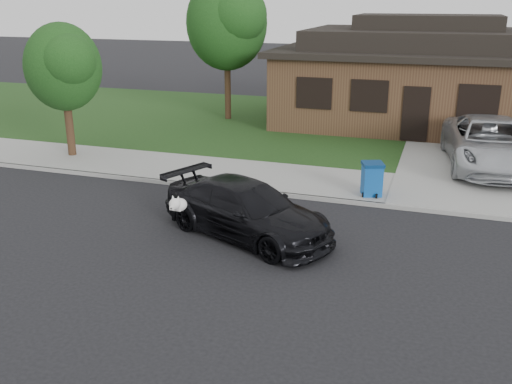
% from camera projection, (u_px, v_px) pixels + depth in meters
% --- Properties ---
extents(ground, '(120.00, 120.00, 0.00)m').
position_uv_depth(ground, '(209.00, 239.00, 13.61)').
color(ground, black).
rests_on(ground, ground).
extents(sidewalk, '(60.00, 3.00, 0.12)m').
position_uv_depth(sidewalk, '(270.00, 177.00, 18.08)').
color(sidewalk, gray).
rests_on(sidewalk, ground).
extents(curb, '(60.00, 0.12, 0.12)m').
position_uv_depth(curb, '(255.00, 192.00, 16.74)').
color(curb, gray).
rests_on(curb, ground).
extents(lawn, '(60.00, 13.00, 0.13)m').
position_uv_depth(lawn, '(323.00, 126.00, 25.27)').
color(lawn, '#193814').
rests_on(lawn, ground).
extents(driveway, '(4.50, 13.00, 0.14)m').
position_uv_depth(driveway, '(467.00, 154.00, 20.78)').
color(driveway, gray).
rests_on(driveway, ground).
extents(sedan, '(4.91, 3.49, 1.32)m').
position_uv_depth(sedan, '(246.00, 210.00, 13.61)').
color(sedan, black).
rests_on(sedan, ground).
extents(minivan, '(3.26, 6.01, 1.60)m').
position_uv_depth(minivan, '(491.00, 143.00, 18.66)').
color(minivan, silver).
rests_on(minivan, driveway).
extents(recycling_bin, '(0.73, 0.73, 0.95)m').
position_uv_depth(recycling_bin, '(372.00, 179.00, 16.14)').
color(recycling_bin, '#0E4B9E').
rests_on(recycling_bin, sidewalk).
extents(house, '(12.60, 8.60, 4.65)m').
position_uv_depth(house, '(423.00, 77.00, 25.20)').
color(house, '#422B1C').
rests_on(house, ground).
extents(tree_0, '(3.78, 3.60, 6.34)m').
position_uv_depth(tree_0, '(229.00, 21.00, 25.02)').
color(tree_0, '#332114').
rests_on(tree_0, ground).
extents(tree_2, '(2.73, 2.60, 4.59)m').
position_uv_depth(tree_2, '(64.00, 66.00, 19.35)').
color(tree_2, '#332114').
rests_on(tree_2, ground).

